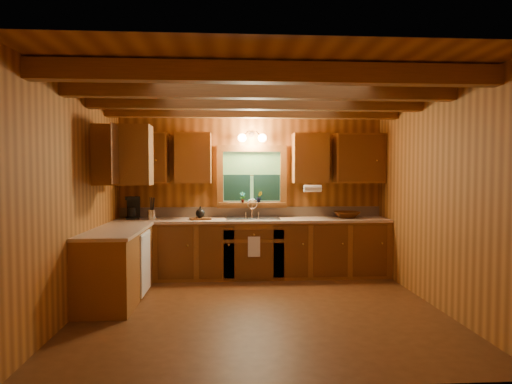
{
  "coord_description": "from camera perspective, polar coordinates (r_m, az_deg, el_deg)",
  "views": [
    {
      "loc": [
        -0.37,
        -5.0,
        1.61
      ],
      "look_at": [
        0.0,
        0.8,
        1.35
      ],
      "focal_mm": 30.08,
      "sensor_mm": 36.0,
      "label": 1
    }
  ],
  "objects": [
    {
      "name": "potted_plant_left",
      "position": [
        6.8,
        -1.82,
        -0.7
      ],
      "size": [
        0.1,
        0.07,
        0.17
      ],
      "primitive_type": "imported",
      "rotation": [
        0.0,
        0.0,
        0.12
      ],
      "color": "#5C3213",
      "rests_on": "window_sill"
    },
    {
      "name": "dish_towel",
      "position": [
        6.37,
        -0.27,
        -7.29
      ],
      "size": [
        0.18,
        0.01,
        0.3
      ],
      "primitive_type": "cube",
      "color": "white",
      "rests_on": "base_cabinets"
    },
    {
      "name": "upper_cabinets",
      "position": [
        6.43,
        -5.39,
        4.59
      ],
      "size": [
        4.19,
        1.77,
        0.78
      ],
      "color": "brown",
      "rests_on": "room"
    },
    {
      "name": "cutting_board",
      "position": [
        6.58,
        -7.42,
        -3.54
      ],
      "size": [
        0.35,
        0.29,
        0.03
      ],
      "primitive_type": "cube",
      "rotation": [
        0.0,
        0.0,
        0.27
      ],
      "color": "#5C3213",
      "rests_on": "countertop"
    },
    {
      "name": "countertop",
      "position": [
        6.34,
        -4.63,
        -4.07
      ],
      "size": [
        4.2,
        2.24,
        0.04
      ],
      "color": "tan",
      "rests_on": "base_cabinets"
    },
    {
      "name": "backsplash",
      "position": [
        6.93,
        -0.56,
        -2.67
      ],
      "size": [
        4.2,
        0.02,
        0.16
      ],
      "primitive_type": "cube",
      "color": "tan",
      "rests_on": "room"
    },
    {
      "name": "coffee_maker",
      "position": [
        6.87,
        -16.08,
        -2.05
      ],
      "size": [
        0.19,
        0.25,
        0.35
      ],
      "rotation": [
        0.0,
        0.0,
        0.26
      ],
      "color": "black",
      "rests_on": "countertop"
    },
    {
      "name": "utensil_crock",
      "position": [
        6.69,
        -13.7,
        -2.89
      ],
      "size": [
        0.12,
        0.12,
        0.34
      ],
      "rotation": [
        0.0,
        0.0,
        -0.19
      ],
      "color": "silver",
      "rests_on": "countertop"
    },
    {
      "name": "paper_towel_roll",
      "position": [
        6.66,
        7.52,
        0.47
      ],
      "size": [
        0.27,
        0.11,
        0.11
      ],
      "primitive_type": "cylinder",
      "rotation": [
        0.0,
        1.57,
        0.0
      ],
      "color": "white",
      "rests_on": "upper_cabinets"
    },
    {
      "name": "window_sill",
      "position": [
        6.85,
        -0.54,
        -1.55
      ],
      "size": [
        1.06,
        0.14,
        0.04
      ],
      "primitive_type": "cube",
      "color": "brown",
      "rests_on": "room"
    },
    {
      "name": "wicker_basket",
      "position": [
        6.92,
        11.97,
        -2.97
      ],
      "size": [
        0.44,
        0.44,
        0.1
      ],
      "primitive_type": "imported",
      "rotation": [
        0.0,
        0.0,
        -0.09
      ],
      "color": "#48230C",
      "rests_on": "countertop"
    },
    {
      "name": "dishwasher_panel",
      "position": [
        5.91,
        -14.49,
        -9.04
      ],
      "size": [
        0.02,
        0.6,
        0.8
      ],
      "primitive_type": "cube",
      "color": "white",
      "rests_on": "base_cabinets"
    },
    {
      "name": "base_cabinets",
      "position": [
        6.4,
        -4.74,
        -8.08
      ],
      "size": [
        4.2,
        2.22,
        0.86
      ],
      "color": "brown",
      "rests_on": "ground"
    },
    {
      "name": "ceiling_beams",
      "position": [
        5.09,
        0.58,
        12.52
      ],
      "size": [
        4.2,
        2.54,
        0.18
      ],
      "color": "brown",
      "rests_on": "room"
    },
    {
      "name": "teakettle",
      "position": [
        6.57,
        -7.43,
        -2.82
      ],
      "size": [
        0.14,
        0.14,
        0.17
      ],
      "rotation": [
        0.0,
        0.0,
        0.05
      ],
      "color": "black",
      "rests_on": "cutting_board"
    },
    {
      "name": "wall_sconce",
      "position": [
        6.78,
        -0.51,
        7.24
      ],
      "size": [
        0.45,
        0.21,
        0.17
      ],
      "color": "black",
      "rests_on": "room"
    },
    {
      "name": "window",
      "position": [
        6.88,
        -0.56,
        1.88
      ],
      "size": [
        1.12,
        0.08,
        1.0
      ],
      "color": "brown",
      "rests_on": "room"
    },
    {
      "name": "sink",
      "position": [
        6.66,
        -0.44,
        -3.95
      ],
      "size": [
        0.82,
        0.48,
        0.43
      ],
      "color": "silver",
      "rests_on": "countertop"
    },
    {
      "name": "potted_plant_right",
      "position": [
        6.85,
        0.43,
        -0.65
      ],
      "size": [
        0.1,
        0.08,
        0.18
      ],
      "primitive_type": "imported",
      "rotation": [
        0.0,
        0.0,
        0.05
      ],
      "color": "#5C3213",
      "rests_on": "window_sill"
    },
    {
      "name": "room",
      "position": [
        5.02,
        0.57,
        -0.97
      ],
      "size": [
        4.2,
        4.2,
        4.2
      ],
      "color": "#573115",
      "rests_on": "ground"
    }
  ]
}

